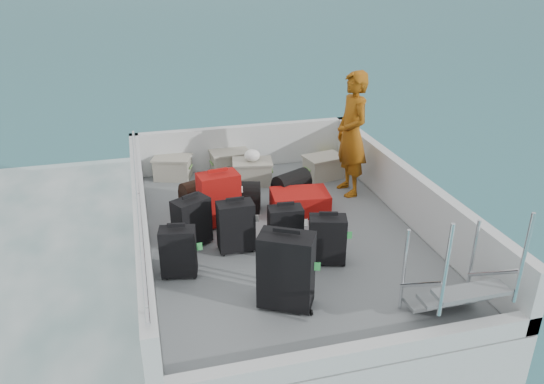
{
  "coord_description": "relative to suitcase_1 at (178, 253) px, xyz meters",
  "views": [
    {
      "loc": [
        -1.64,
        -5.72,
        3.91
      ],
      "look_at": [
        -0.02,
        0.47,
        1.0
      ],
      "focal_mm": 35.0,
      "sensor_mm": 36.0,
      "label": 1
    }
  ],
  "objects": [
    {
      "name": "suitcase_7",
      "position": [
        1.28,
        0.23,
        -0.01
      ],
      "size": [
        0.42,
        0.26,
        0.57
      ],
      "primitive_type": "cube",
      "rotation": [
        0.0,
        0.0,
        -0.08
      ],
      "color": "black",
      "rests_on": "deck"
    },
    {
      "name": "crate_0",
      "position": [
        0.18,
        2.83,
        -0.13
      ],
      "size": [
        0.63,
        0.53,
        0.33
      ],
      "primitive_type": "cube",
      "rotation": [
        0.0,
        0.0,
        -0.31
      ],
      "color": "#A4A08F",
      "rests_on": "deck"
    },
    {
      "name": "suitcase_3",
      "position": [
        0.99,
        -0.83,
        0.12
      ],
      "size": [
        0.62,
        0.53,
        0.81
      ],
      "primitive_type": "cube",
      "rotation": [
        0.0,
        0.0,
        -0.5
      ],
      "color": "black",
      "rests_on": "deck"
    },
    {
      "name": "deck",
      "position": [
        1.37,
        0.63,
        -0.3
      ],
      "size": [
        3.3,
        4.7,
        0.02
      ],
      "primitive_type": "cube",
      "color": "slate",
      "rests_on": "ferry_hull"
    },
    {
      "name": "crate_3",
      "position": [
        2.49,
        2.24,
        -0.12
      ],
      "size": [
        0.62,
        0.48,
        0.33
      ],
      "primitive_type": "cube",
      "rotation": [
        0.0,
        0.0,
        0.2
      ],
      "color": "#A4A08F",
      "rests_on": "deck"
    },
    {
      "name": "suitcase_1",
      "position": [
        0.0,
        0.0,
        0.0
      ],
      "size": [
        0.42,
        0.29,
        0.58
      ],
      "primitive_type": "cube",
      "rotation": [
        0.0,
        0.0,
        -0.18
      ],
      "color": "black",
      "rests_on": "deck"
    },
    {
      "name": "suitcase_8",
      "position": [
        1.76,
        1.15,
        -0.14
      ],
      "size": [
        0.82,
        0.59,
        0.31
      ],
      "primitive_type": "cube",
      "rotation": [
        0.0,
        0.0,
        1.46
      ],
      "color": "#B10D0D",
      "rests_on": "deck"
    },
    {
      "name": "passenger",
      "position": [
        2.67,
        1.62,
        0.62
      ],
      "size": [
        0.46,
        0.68,
        1.81
      ],
      "primitive_type": "imported",
      "rotation": [
        0.0,
        0.0,
        -1.53
      ],
      "color": "#C46912",
      "rests_on": "deck"
    },
    {
      "name": "crate_2",
      "position": [
        1.35,
        2.31,
        -0.12
      ],
      "size": [
        0.62,
        0.48,
        0.34
      ],
      "primitive_type": "cube",
      "rotation": [
        0.0,
        0.0,
        -0.17
      ],
      "color": "#A4A08F",
      "rests_on": "deck"
    },
    {
      "name": "white_bag",
      "position": [
        1.35,
        2.31,
        0.14
      ],
      "size": [
        0.24,
        0.24,
        0.18
      ],
      "primitive_type": "ellipsoid",
      "color": "white",
      "rests_on": "crate_2"
    },
    {
      "name": "deck_fittings",
      "position": [
        1.71,
        0.31,
        0.08
      ],
      "size": [
        3.6,
        5.0,
        0.9
      ],
      "color": "silver",
      "rests_on": "deck"
    },
    {
      "name": "duffel_1",
      "position": [
        1.01,
        1.44,
        -0.13
      ],
      "size": [
        0.57,
        0.43,
        0.32
      ],
      "primitive_type": null,
      "rotation": [
        0.0,
        0.0,
        -0.28
      ],
      "color": "black",
      "rests_on": "deck"
    },
    {
      "name": "duffel_2",
      "position": [
        1.77,
        1.61,
        -0.13
      ],
      "size": [
        0.62,
        0.51,
        0.32
      ],
      "primitive_type": null,
      "rotation": [
        0.0,
        0.0,
        0.47
      ],
      "color": "black",
      "rests_on": "deck"
    },
    {
      "name": "duffel_0",
      "position": [
        0.48,
        1.68,
        -0.13
      ],
      "size": [
        0.65,
        0.5,
        0.32
      ],
      "primitive_type": null,
      "rotation": [
        0.0,
        0.0,
        0.39
      ],
      "color": "black",
      "rests_on": "deck"
    },
    {
      "name": "ground",
      "position": [
        1.37,
        0.63,
        -0.91
      ],
      "size": [
        160.0,
        160.0,
        0.0
      ],
      "primitive_type": "plane",
      "color": "#1A545C",
      "rests_on": "ground"
    },
    {
      "name": "suitcase_5",
      "position": [
        0.64,
        1.1,
        0.07
      ],
      "size": [
        0.56,
        0.38,
        0.71
      ],
      "primitive_type": "cube",
      "rotation": [
        0.0,
        0.0,
        0.15
      ],
      "color": "#B10D0D",
      "rests_on": "deck"
    },
    {
      "name": "yellow_bag",
      "position": [
        2.82,
        2.83,
        -0.18
      ],
      "size": [
        0.28,
        0.26,
        0.22
      ],
      "primitive_type": "ellipsoid",
      "color": "gold",
      "rests_on": "deck"
    },
    {
      "name": "suitcase_2",
      "position": [
        0.22,
        0.64,
        0.02
      ],
      "size": [
        0.5,
        0.43,
        0.62
      ],
      "primitive_type": "cube",
      "rotation": [
        0.0,
        0.0,
        0.5
      ],
      "color": "black",
      "rests_on": "deck"
    },
    {
      "name": "suitcase_6",
      "position": [
        1.67,
        -0.15,
        -0.0
      ],
      "size": [
        0.47,
        0.35,
        0.58
      ],
      "primitive_type": "cube",
      "rotation": [
        0.0,
        0.0,
        -0.29
      ],
      "color": "black",
      "rests_on": "deck"
    },
    {
      "name": "ferry_hull",
      "position": [
        1.37,
        0.63,
        -0.61
      ],
      "size": [
        3.6,
        5.0,
        0.6
      ],
      "primitive_type": "cube",
      "color": "silver",
      "rests_on": "ground"
    },
    {
      "name": "suitcase_4",
      "position": [
        0.71,
        0.38,
        0.02
      ],
      "size": [
        0.43,
        0.26,
        0.63
      ],
      "primitive_type": "cube",
      "rotation": [
        0.0,
        0.0,
        0.02
      ],
      "color": "black",
      "rests_on": "deck"
    },
    {
      "name": "crate_1",
      "position": [
        1.1,
        2.82,
        -0.12
      ],
      "size": [
        0.6,
        0.44,
        0.35
      ],
      "primitive_type": "cube",
      "rotation": [
        0.0,
        0.0,
        0.08
      ],
      "color": "#A4A08F",
      "rests_on": "deck"
    }
  ]
}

